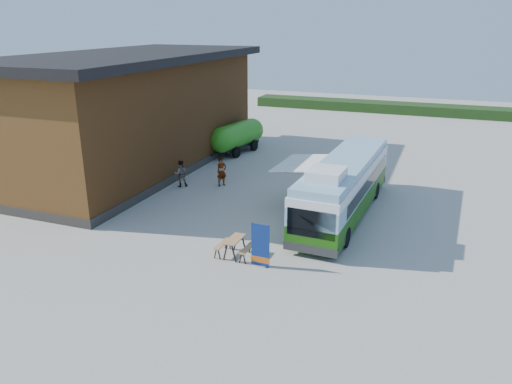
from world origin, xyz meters
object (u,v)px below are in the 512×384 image
at_px(slurry_tanker, 237,136).
at_px(person_a, 222,172).
at_px(picnic_table, 235,243).
at_px(bus, 344,185).
at_px(person_b, 181,174).
at_px(banner, 260,249).

bearing_deg(slurry_tanker, person_a, -63.15).
bearing_deg(person_a, picnic_table, -113.94).
bearing_deg(bus, person_b, 175.60).
relative_size(bus, picnic_table, 7.84).
bearing_deg(slurry_tanker, picnic_table, -56.72).
height_order(person_a, person_b, person_a).
bearing_deg(person_b, slurry_tanker, -125.94).
xyz_separation_m(bus, person_b, (-9.99, 1.19, -0.82)).
distance_m(picnic_table, person_a, 9.55).
bearing_deg(banner, bus, 76.23).
xyz_separation_m(person_b, slurry_tanker, (-0.00, 8.56, 0.51)).
distance_m(bus, person_a, 8.11).
height_order(bus, slurry_tanker, bus).
relative_size(person_a, person_b, 1.10).
height_order(bus, banner, bus).
relative_size(person_a, slurry_tanker, 0.29).
distance_m(person_a, slurry_tanker, 7.88).
relative_size(bus, person_b, 6.98).
distance_m(bus, slurry_tanker, 13.97).
distance_m(picnic_table, slurry_tanker, 17.34).
xyz_separation_m(banner, person_b, (-8.04, 7.89, 0.04)).
xyz_separation_m(picnic_table, person_a, (-4.50, 8.42, 0.28)).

